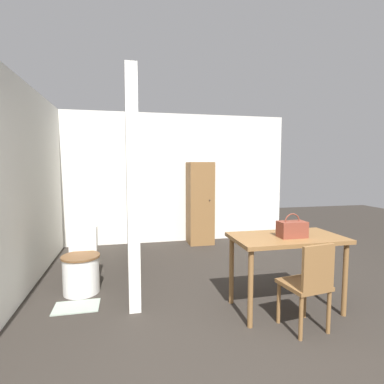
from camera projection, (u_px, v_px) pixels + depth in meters
wall_back at (166, 178)px, 5.87m from camera, size 4.85×0.12×2.50m
wall_left at (16, 188)px, 3.35m from camera, size 0.12×5.19×2.50m
partition_wall at (131, 183)px, 4.30m from camera, size 0.12×2.80×2.50m
dining_table at (287, 246)px, 3.09m from camera, size 1.13×0.63×0.78m
wooden_chair at (309, 283)px, 2.69m from camera, size 0.42×0.42×0.83m
toilet at (82, 267)px, 3.59m from camera, size 0.44×0.59×0.73m
handbag at (292, 229)px, 3.03m from camera, size 0.28×0.16×0.24m
wooden_cabinet at (200, 203)px, 5.75m from camera, size 0.47×0.47×1.57m
bath_mat at (77, 307)px, 3.18m from camera, size 0.47×0.30×0.01m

